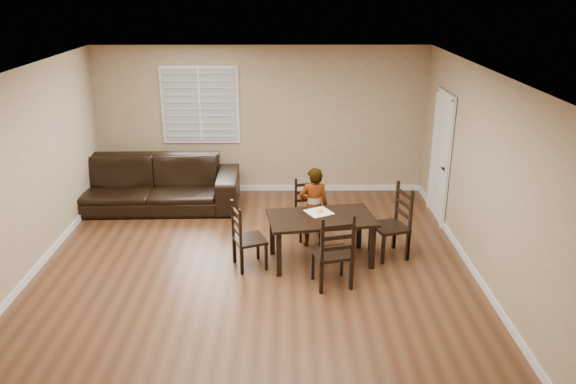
% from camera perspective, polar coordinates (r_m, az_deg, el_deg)
% --- Properties ---
extents(ground, '(7.00, 7.00, 0.00)m').
position_cam_1_polar(ground, '(7.54, -3.56, -9.10)').
color(ground, brown).
rests_on(ground, ground).
extents(room, '(6.04, 7.04, 2.72)m').
position_cam_1_polar(room, '(7.00, -3.52, 4.60)').
color(room, tan).
rests_on(room, ground).
extents(dining_table, '(1.57, 1.04, 0.68)m').
position_cam_1_polar(dining_table, '(7.81, 3.40, -3.13)').
color(dining_table, black).
rests_on(dining_table, ground).
extents(chair_near, '(0.48, 0.46, 0.91)m').
position_cam_1_polar(chair_near, '(8.72, 2.03, -1.79)').
color(chair_near, black).
rests_on(chair_near, ground).
extents(chair_far, '(0.56, 0.53, 1.03)m').
position_cam_1_polar(chair_far, '(7.18, 4.83, -6.52)').
color(chair_far, black).
rests_on(chair_far, ground).
extents(chair_left, '(0.53, 0.54, 0.95)m').
position_cam_1_polar(chair_left, '(7.71, -4.73, -4.82)').
color(chair_left, black).
rests_on(chair_left, ground).
extents(chair_right, '(0.56, 0.59, 1.06)m').
position_cam_1_polar(chair_right, '(8.18, 11.10, -3.23)').
color(chair_right, black).
rests_on(chair_right, ground).
extents(child, '(0.48, 0.34, 1.23)m').
position_cam_1_polar(child, '(8.28, 2.61, -1.55)').
color(child, gray).
rests_on(child, ground).
extents(napkin, '(0.45, 0.45, 0.00)m').
position_cam_1_polar(napkin, '(7.92, 3.15, -2.05)').
color(napkin, beige).
rests_on(napkin, dining_table).
extents(donut, '(0.10, 0.10, 0.04)m').
position_cam_1_polar(donut, '(7.92, 3.29, -1.90)').
color(donut, '#DCA14F').
rests_on(donut, napkin).
extents(sofa, '(3.04, 1.25, 0.88)m').
position_cam_1_polar(sofa, '(10.03, -13.73, 0.82)').
color(sofa, black).
rests_on(sofa, ground).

